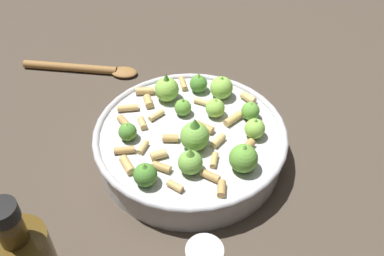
{
  "coord_description": "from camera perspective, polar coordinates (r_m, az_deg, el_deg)",
  "views": [
    {
      "loc": [
        0.0,
        0.49,
        0.52
      ],
      "look_at": [
        0.0,
        0.0,
        0.06
      ],
      "focal_mm": 41.07,
      "sensor_mm": 36.0,
      "label": 1
    }
  ],
  "objects": [
    {
      "name": "wooden_spoon",
      "position": [
        0.91,
        -13.32,
        7.48
      ],
      "size": [
        0.23,
        0.06,
        0.02
      ],
      "color": "olive",
      "rests_on": "ground"
    },
    {
      "name": "cooking_pan",
      "position": [
        0.69,
        0.1,
        -1.66
      ],
      "size": [
        0.3,
        0.3,
        0.11
      ],
      "color": "#B7B7BC",
      "rests_on": "ground"
    },
    {
      "name": "ground_plane",
      "position": [
        0.72,
        0.0,
        -3.68
      ],
      "size": [
        2.4,
        2.4,
        0.0
      ],
      "primitive_type": "plane",
      "color": "#42382D"
    }
  ]
}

